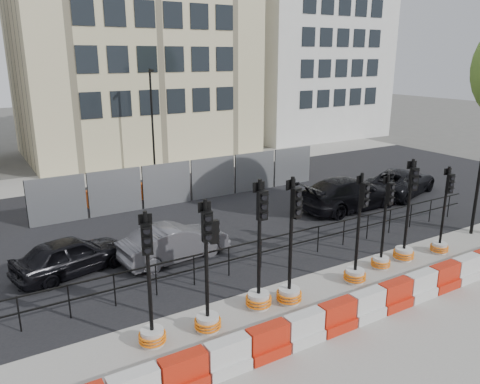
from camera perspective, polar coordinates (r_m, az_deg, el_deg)
ground at (r=15.30m, az=8.88°, el=-9.78°), size 120.00×120.00×0.00m
sidewalk_near at (r=13.44m, az=17.33°, el=-14.25°), size 40.00×6.00×0.02m
road at (r=20.71m, az=-3.58°, el=-2.51°), size 40.00×14.00×0.03m
sidewalk_far at (r=28.70m, az=-11.97°, el=2.48°), size 40.00×4.00×0.02m
building_cream at (r=34.30m, az=-13.12°, el=19.76°), size 15.00×10.06×18.00m
building_white at (r=41.57m, az=8.01°, el=17.94°), size 12.00×9.06×16.00m
kerb_railing at (r=15.87m, az=6.21°, el=-5.97°), size 18.00×0.04×1.00m
heras_fencing at (r=22.66m, az=-7.90°, el=0.87°), size 14.33×1.72×2.00m
lamp_post_far at (r=27.34m, az=-10.64°, el=8.74°), size 0.12×0.56×6.00m
barrier_row at (r=13.38m, az=16.81°, el=-12.60°), size 16.75×0.50×0.80m
traffic_signal_a at (r=11.61m, az=-10.75°, el=-14.98°), size 0.67×0.67×3.38m
traffic_signal_b at (r=11.91m, az=-3.94°, el=-13.14°), size 0.68×0.68×3.47m
traffic_signal_c at (r=12.91m, az=2.33°, el=-11.01°), size 0.72×0.72×3.66m
traffic_signal_d at (r=13.17m, az=6.16°, el=-9.95°), size 0.72×0.72×3.65m
traffic_signal_e at (r=14.71m, az=13.98°, el=-8.14°), size 0.68×0.68×3.45m
traffic_signal_f at (r=15.86m, az=16.98°, el=-6.39°), size 0.62×0.62×3.16m
traffic_signal_g at (r=16.71m, az=19.49°, el=-5.55°), size 0.69×0.69×3.51m
traffic_signal_h at (r=17.78m, az=23.30°, el=-4.93°), size 0.62×0.62×3.12m
car_a at (r=15.81m, az=-19.88°, el=-7.27°), size 3.15×4.30×1.23m
car_b at (r=16.00m, az=-7.99°, el=-6.11°), size 2.15×4.06×1.24m
car_c at (r=21.52m, az=13.15°, el=-0.18°), size 2.28×5.15×1.47m
car_d at (r=24.64m, az=18.98°, el=1.21°), size 4.79×5.88×1.30m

